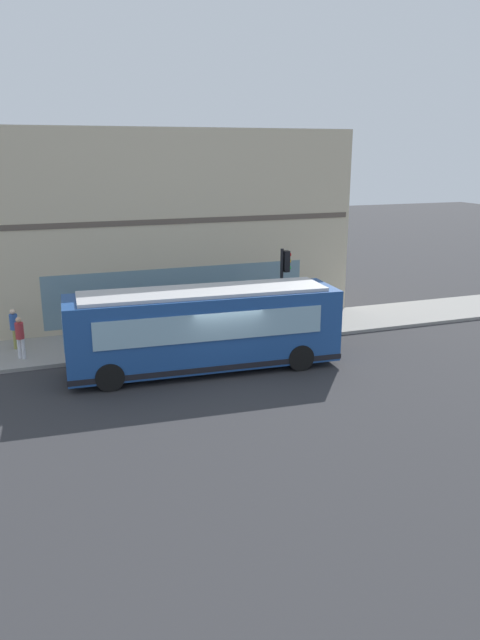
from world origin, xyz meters
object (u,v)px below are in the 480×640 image
at_px(fire_hydrant, 199,332).
at_px(traffic_light_near_corner, 284,275).
at_px(pedestrian_near_building_entrance, 14,326).
at_px(pedestrian_walking_along_curb, 283,303).
at_px(pedestrian_near_hydrant, 20,335).
at_px(city_bus_nearside, 204,329).

bearing_deg(fire_hydrant, traffic_light_near_corner, -98.46).
height_order(traffic_light_near_corner, pedestrian_near_building_entrance, traffic_light_near_corner).
xyz_separation_m(fire_hydrant, pedestrian_walking_along_curb, (1.46, -4.50, 0.56)).
xyz_separation_m(traffic_light_near_corner, pedestrian_near_hydrant, (0.64, 10.80, -1.71)).
relative_size(pedestrian_walking_along_curb, pedestrian_near_hydrant, 0.97).
height_order(city_bus_nearside, fire_hydrant, city_bus_nearside).
height_order(pedestrian_near_building_entrance, pedestrian_near_hydrant, pedestrian_near_hydrant).
distance_m(traffic_light_near_corner, pedestrian_near_building_entrance, 11.33).
relative_size(fire_hydrant, pedestrian_near_building_entrance, 0.45).
bearing_deg(pedestrian_near_hydrant, city_bus_nearside, -115.66).
height_order(pedestrian_walking_along_curb, pedestrian_near_hydrant, pedestrian_near_hydrant).
bearing_deg(pedestrian_near_building_entrance, traffic_light_near_corner, -100.45).
relative_size(traffic_light_near_corner, pedestrian_walking_along_curb, 2.36).
relative_size(fire_hydrant, pedestrian_near_hydrant, 0.44).
relative_size(city_bus_nearside, traffic_light_near_corner, 2.66).
bearing_deg(pedestrian_near_building_entrance, pedestrian_walking_along_curb, -90.14).
bearing_deg(pedestrian_near_hydrant, pedestrian_walking_along_curb, -83.32).
bearing_deg(traffic_light_near_corner, pedestrian_walking_along_curb, -22.92).
distance_m(traffic_light_near_corner, pedestrian_walking_along_curb, 2.79).
bearing_deg(pedestrian_near_hydrant, traffic_light_near_corner, -93.39).
height_order(fire_hydrant, pedestrian_walking_along_curb, pedestrian_walking_along_curb).
xyz_separation_m(pedestrian_near_building_entrance, pedestrian_walking_along_curb, (-0.03, -11.86, -0.03)).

